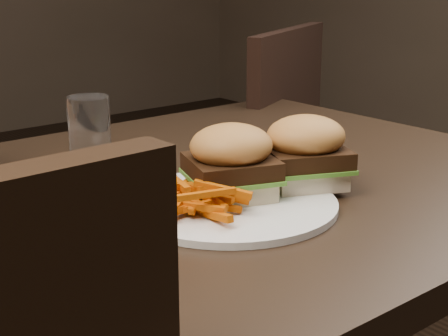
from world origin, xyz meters
TOP-DOWN VIEW (x-y plane):
  - dining_table at (0.00, 0.00)m, footprint 1.20×0.80m
  - chair_far at (0.58, 0.59)m, footprint 0.58×0.58m
  - plate at (0.04, -0.10)m, footprint 0.28×0.28m
  - sandwich_half_a at (0.05, -0.09)m, footprint 0.12×0.12m
  - sandwich_half_b at (0.16, -0.12)m, footprint 0.12×0.12m
  - fries_pile at (-0.01, -0.10)m, footprint 0.11×0.11m
  - tumbler at (0.01, 0.18)m, footprint 0.08×0.08m

SIDE VIEW (x-z plane):
  - chair_far at x=0.58m, z-range 0.41..0.45m
  - dining_table at x=0.00m, z-range 0.71..0.75m
  - plate at x=0.04m, z-range 0.75..0.76m
  - sandwich_half_a at x=0.05m, z-range 0.76..0.78m
  - sandwich_half_b at x=0.16m, z-range 0.76..0.78m
  - fries_pile at x=-0.01m, z-range 0.76..0.80m
  - tumbler at x=0.01m, z-range 0.75..0.86m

